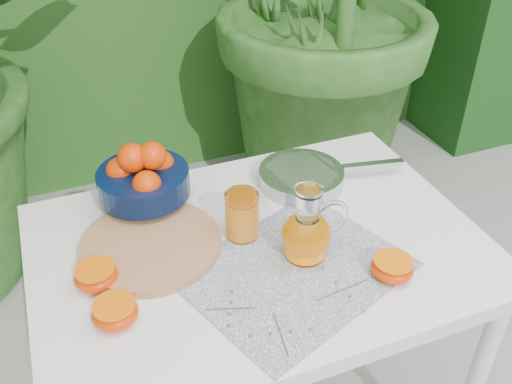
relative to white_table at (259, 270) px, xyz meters
name	(u,v)px	position (x,y,z in m)	size (l,w,h in m)	color
white_table	(259,270)	(0.00, 0.00, 0.00)	(1.00, 0.70, 0.75)	white
placemat	(295,271)	(0.04, -0.11, 0.08)	(0.44, 0.34, 0.00)	#0D1A4A
cutting_board	(151,245)	(-0.23, 0.07, 0.09)	(0.31, 0.31, 0.02)	#A8774C
fruit_bowl	(143,177)	(-0.20, 0.24, 0.16)	(0.23, 0.23, 0.17)	black
juice_pitcher	(307,233)	(0.08, -0.07, 0.15)	(0.15, 0.11, 0.18)	white
juice_tumbler	(242,216)	(-0.03, 0.04, 0.14)	(0.10, 0.10, 0.11)	white
saute_pan	(302,176)	(0.19, 0.18, 0.10)	(0.40, 0.26, 0.04)	#AAAAAF
orange_halves	(204,284)	(-0.16, -0.10, 0.10)	(0.67, 0.30, 0.04)	#D54502
thyme_sprigs	(288,309)	(-0.02, -0.21, 0.09)	(0.34, 0.19, 0.01)	brown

